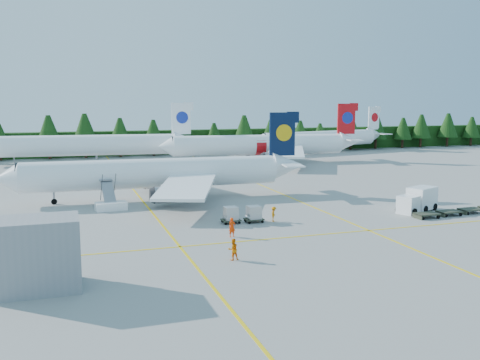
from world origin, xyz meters
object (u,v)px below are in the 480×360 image
object	(u,v)px
airliner_red	(256,145)
airstairs	(111,204)
service_truck	(417,200)
airliner_navy	(149,174)

from	to	relation	value
airliner_red	airstairs	xyz separation A→B (m)	(-34.43, -41.91, -3.11)
airliner_red	airstairs	world-z (taller)	airliner_red
airliner_red	service_truck	bearing A→B (deg)	-84.06
service_truck	airliner_navy	bearing A→B (deg)	125.05
airliner_navy	service_truck	world-z (taller)	airliner_navy
airliner_red	service_truck	distance (m)	54.85
airliner_red	service_truck	world-z (taller)	airliner_red
airliner_navy	airstairs	size ratio (longest dim) A/B	7.61
airliner_navy	service_truck	distance (m)	34.97
airliner_red	service_truck	xyz separation A→B (m)	(0.94, -54.79, -2.42)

